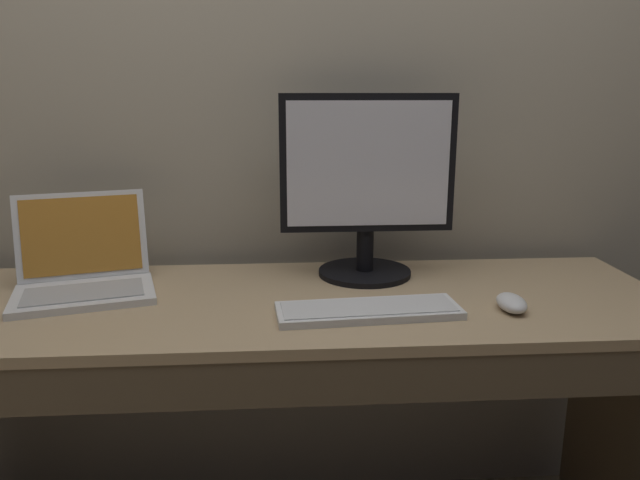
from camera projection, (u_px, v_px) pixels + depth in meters
desk at (285, 390)px, 1.46m from camera, size 1.84×0.59×0.77m
laptop_white at (83, 274)px, 1.45m from camera, size 0.37×0.34×0.23m
external_monitor at (367, 182)px, 1.53m from camera, size 0.44×0.24×0.47m
wired_keyboard at (368, 310)px, 1.32m from camera, size 0.41×0.16×0.02m
computer_mouse at (511, 303)px, 1.34m from camera, size 0.06×0.11×0.04m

